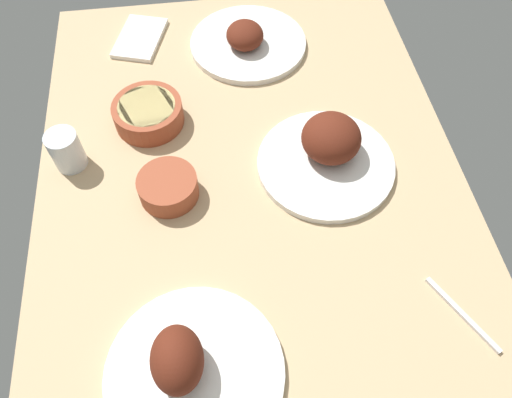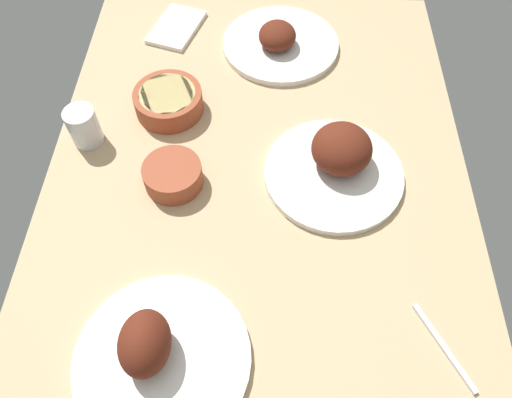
# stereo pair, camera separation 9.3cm
# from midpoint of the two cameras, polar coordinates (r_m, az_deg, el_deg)

# --- Properties ---
(dining_table) EXTENTS (1.40, 0.90, 0.04)m
(dining_table) POSITION_cam_midpoint_polar(r_m,az_deg,el_deg) (1.02, -2.60, -1.42)
(dining_table) COLOR tan
(dining_table) RESTS_ON ground
(plate_center_main) EXTENTS (0.30, 0.30, 0.07)m
(plate_center_main) POSITION_cam_midpoint_polar(r_m,az_deg,el_deg) (1.32, -3.14, 17.70)
(plate_center_main) COLOR silver
(plate_center_main) RESTS_ON dining_table
(plate_far_side) EXTENTS (0.29, 0.29, 0.11)m
(plate_far_side) POSITION_cam_midpoint_polar(r_m,az_deg,el_deg) (1.05, 5.89, 5.43)
(plate_far_side) COLOR silver
(plate_far_side) RESTS_ON dining_table
(plate_near_viewer) EXTENTS (0.30, 0.30, 0.11)m
(plate_near_viewer) POSITION_cam_midpoint_polar(r_m,az_deg,el_deg) (0.86, -11.12, -18.89)
(plate_near_viewer) COLOR silver
(plate_near_viewer) RESTS_ON dining_table
(bowl_pasta) EXTENTS (0.16, 0.16, 0.05)m
(bowl_pasta) POSITION_cam_midpoint_polar(r_m,az_deg,el_deg) (1.16, -14.68, 9.49)
(bowl_pasta) COLOR brown
(bowl_pasta) RESTS_ON dining_table
(bowl_cream) EXTENTS (0.12, 0.12, 0.05)m
(bowl_cream) POSITION_cam_midpoint_polar(r_m,az_deg,el_deg) (1.02, -12.75, 1.24)
(bowl_cream) COLOR brown
(bowl_cream) RESTS_ON dining_table
(water_tumbler) EXTENTS (0.07, 0.07, 0.09)m
(water_tumbler) POSITION_cam_midpoint_polar(r_m,az_deg,el_deg) (1.12, -23.38, 5.05)
(water_tumbler) COLOR silver
(water_tumbler) RESTS_ON dining_table
(folded_napkin) EXTENTS (0.19, 0.15, 0.01)m
(folded_napkin) POSITION_cam_midpoint_polar(r_m,az_deg,el_deg) (1.39, -15.26, 17.45)
(folded_napkin) COLOR white
(folded_napkin) RESTS_ON dining_table
(fork_loose) EXTENTS (0.15, 0.09, 0.01)m
(fork_loose) POSITION_cam_midpoint_polar(r_m,az_deg,el_deg) (0.95, 20.18, -12.63)
(fork_loose) COLOR silver
(fork_loose) RESTS_ON dining_table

